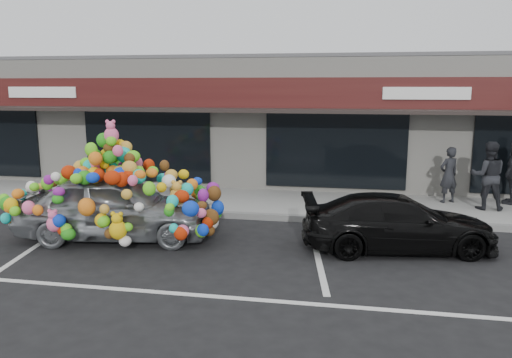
% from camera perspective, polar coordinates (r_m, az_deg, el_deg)
% --- Properties ---
extents(ground, '(90.00, 90.00, 0.00)m').
position_cam_1_polar(ground, '(10.75, -8.34, -7.74)').
color(ground, black).
rests_on(ground, ground).
extents(shop_building, '(24.00, 7.20, 4.31)m').
position_cam_1_polar(shop_building, '(18.43, -0.06, 6.90)').
color(shop_building, beige).
rests_on(shop_building, ground).
extents(sidewalk, '(26.00, 3.00, 0.15)m').
position_cam_1_polar(sidewalk, '(14.43, -3.27, -2.57)').
color(sidewalk, gray).
rests_on(sidewalk, ground).
extents(kerb, '(26.00, 0.18, 0.16)m').
position_cam_1_polar(kerb, '(13.02, -4.83, -4.05)').
color(kerb, slate).
rests_on(kerb, ground).
extents(parking_stripe_left, '(0.73, 4.37, 0.01)m').
position_cam_1_polar(parking_stripe_left, '(12.29, -22.40, -6.07)').
color(parking_stripe_left, silver).
rests_on(parking_stripe_left, ground).
extents(parking_stripe_mid, '(0.73, 4.37, 0.01)m').
position_cam_1_polar(parking_stripe_mid, '(10.42, 6.94, -8.29)').
color(parking_stripe_mid, silver).
rests_on(parking_stripe_mid, ground).
extents(lane_line, '(14.00, 0.12, 0.01)m').
position_cam_1_polar(lane_line, '(8.19, 0.04, -13.63)').
color(lane_line, silver).
rests_on(lane_line, ground).
extents(toy_car, '(3.09, 4.78, 2.65)m').
position_cam_1_polar(toy_car, '(11.44, -15.72, -2.24)').
color(toy_car, gray).
rests_on(toy_car, ground).
extents(black_sedan, '(2.23, 4.17, 1.15)m').
position_cam_1_polar(black_sedan, '(10.76, 15.92, -4.84)').
color(black_sedan, black).
rests_on(black_sedan, ground).
extents(pedestrian_a, '(0.68, 0.60, 1.56)m').
position_cam_1_polar(pedestrian_a, '(14.81, 21.16, 0.44)').
color(pedestrian_a, black).
rests_on(pedestrian_a, sidewalk).
extents(pedestrian_b, '(0.92, 0.74, 1.80)m').
position_cam_1_polar(pedestrian_b, '(14.37, 24.98, 0.35)').
color(pedestrian_b, black).
rests_on(pedestrian_b, sidewalk).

